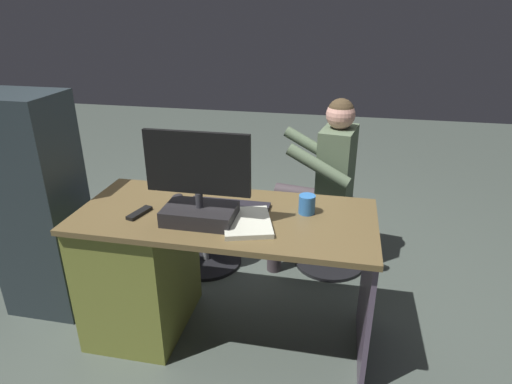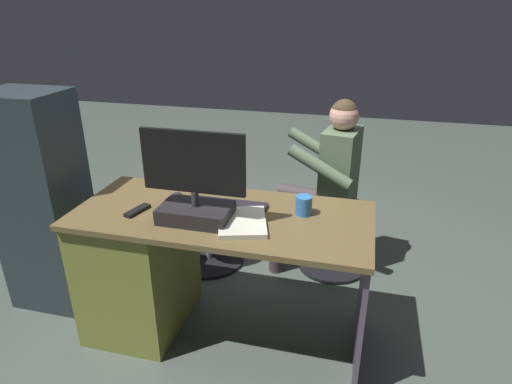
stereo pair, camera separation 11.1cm
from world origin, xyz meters
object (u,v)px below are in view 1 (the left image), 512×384
object	(u,v)px
office_chair_teddy	(204,230)
visitor_chair	(331,231)
desk	(158,265)
monitor	(199,193)
keyboard	(227,206)
person	(322,173)
cup	(307,204)
computer_mouse	(177,198)
tv_remote	(139,213)
teddy_bear	(202,182)

from	to	relation	value
office_chair_teddy	visitor_chair	bearing A→B (deg)	-169.94
desk	visitor_chair	xyz separation A→B (m)	(-0.91, -0.84, -0.14)
monitor	keyboard	xyz separation A→B (m)	(-0.09, -0.17, -0.14)
keyboard	person	distance (m)	0.88
cup	computer_mouse	bearing A→B (deg)	-0.22
monitor	tv_remote	world-z (taller)	monitor
computer_mouse	cup	distance (m)	0.69
computer_mouse	visitor_chair	world-z (taller)	computer_mouse
computer_mouse	teddy_bear	xyz separation A→B (m)	(0.06, -0.60, -0.16)
monitor	teddy_bear	bearing A→B (deg)	-72.23
person	keyboard	bearing A→B (deg)	60.09
monitor	office_chair_teddy	xyz separation A→B (m)	(0.25, -0.79, -0.64)
cup	visitor_chair	xyz separation A→B (m)	(-0.13, -0.75, -0.54)
visitor_chair	monitor	bearing A→B (deg)	56.66
cup	person	distance (m)	0.74
computer_mouse	tv_remote	size ratio (longest dim) A/B	0.64
teddy_bear	office_chair_teddy	bearing A→B (deg)	90.00
visitor_chair	desk	bearing A→B (deg)	42.60
computer_mouse	cup	xyz separation A→B (m)	(-0.68, 0.00, 0.03)
cup	tv_remote	world-z (taller)	cup
monitor	cup	bearing A→B (deg)	-159.00
desk	keyboard	world-z (taller)	keyboard
office_chair_teddy	visitor_chair	distance (m)	0.89
monitor	visitor_chair	xyz separation A→B (m)	(-0.62, -0.94, -0.64)
teddy_bear	person	size ratio (longest dim) A/B	0.26
office_chair_teddy	teddy_bear	world-z (taller)	teddy_bear
desk	office_chair_teddy	bearing A→B (deg)	-93.36
office_chair_teddy	teddy_bear	bearing A→B (deg)	-90.00
tv_remote	person	world-z (taller)	person
tv_remote	office_chair_teddy	xyz separation A→B (m)	(-0.06, -0.78, -0.50)
monitor	keyboard	size ratio (longest dim) A/B	1.19
desk	monitor	world-z (taller)	monitor
desk	office_chair_teddy	xyz separation A→B (m)	(-0.04, -0.69, -0.15)
desk	visitor_chair	world-z (taller)	desk
visitor_chair	person	xyz separation A→B (m)	(0.09, 0.02, 0.43)
computer_mouse	visitor_chair	xyz separation A→B (m)	(-0.81, -0.75, -0.51)
office_chair_teddy	visitor_chair	xyz separation A→B (m)	(-0.87, -0.16, 0.00)
person	visitor_chair	bearing A→B (deg)	-169.94
computer_mouse	teddy_bear	world-z (taller)	computer_mouse
keyboard	person	bearing A→B (deg)	-119.91
keyboard	office_chair_teddy	distance (m)	0.87
monitor	cup	xyz separation A→B (m)	(-0.49, -0.19, -0.10)
desk	monitor	xyz separation A→B (m)	(-0.30, 0.10, 0.50)
monitor	computer_mouse	world-z (taller)	monitor
computer_mouse	keyboard	bearing A→B (deg)	174.60
office_chair_teddy	person	xyz separation A→B (m)	(-0.78, -0.14, 0.43)
desk	monitor	distance (m)	0.59
teddy_bear	visitor_chair	size ratio (longest dim) A/B	0.63
office_chair_teddy	person	world-z (taller)	person
desk	cup	xyz separation A→B (m)	(-0.79, -0.09, 0.40)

